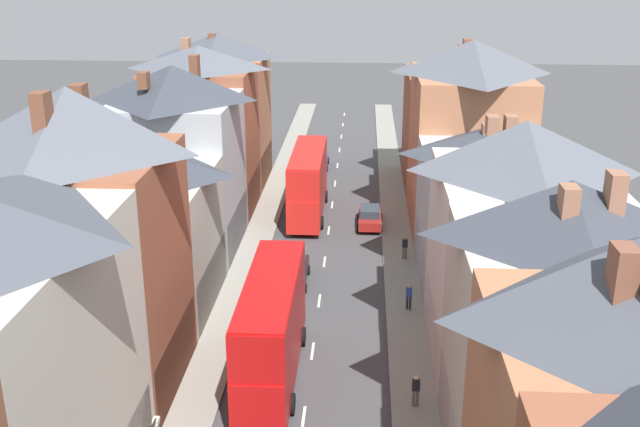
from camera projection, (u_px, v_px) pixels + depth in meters
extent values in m
cube|color=gray|center=(254.00, 248.00, 53.13)|extent=(2.20, 104.00, 0.14)
cube|color=gray|center=(398.00, 251.00, 52.56)|extent=(2.20, 104.00, 0.14)
cube|color=silver|center=(304.00, 418.00, 34.06)|extent=(0.14, 1.80, 0.01)
cube|color=silver|center=(313.00, 351.00, 39.70)|extent=(0.14, 1.80, 0.01)
cube|color=silver|center=(319.00, 301.00, 45.34)|extent=(0.14, 1.80, 0.01)
cube|color=silver|center=(325.00, 262.00, 50.99)|extent=(0.14, 1.80, 0.01)
cube|color=silver|center=(329.00, 230.00, 56.63)|extent=(0.14, 1.80, 0.01)
cube|color=silver|center=(332.00, 205.00, 62.27)|extent=(0.14, 1.80, 0.01)
cube|color=silver|center=(335.00, 183.00, 67.92)|extent=(0.14, 1.80, 0.01)
cube|color=silver|center=(337.00, 165.00, 73.56)|extent=(0.14, 1.80, 0.01)
cube|color=silver|center=(340.00, 150.00, 79.20)|extent=(0.14, 1.80, 0.01)
cube|color=silver|center=(341.00, 136.00, 84.85)|extent=(0.14, 1.80, 0.01)
cube|color=silver|center=(343.00, 125.00, 90.49)|extent=(0.14, 1.80, 0.01)
cube|color=silver|center=(344.00, 114.00, 96.13)|extent=(0.14, 1.80, 0.01)
cube|color=#935138|center=(87.00, 277.00, 34.58)|extent=(8.00, 8.28, 11.70)
cube|color=#1E5133|center=(176.00, 360.00, 35.79)|extent=(0.12, 7.62, 3.20)
pyramid|color=#565B66|center=(69.00, 121.00, 32.13)|extent=(8.00, 8.28, 2.97)
cube|color=brown|center=(79.00, 97.00, 33.93)|extent=(0.60, 0.90, 1.21)
cube|color=brown|center=(42.00, 112.00, 30.04)|extent=(0.60, 0.90, 1.59)
cube|color=#BCB7A8|center=(143.00, 242.00, 43.46)|extent=(8.00, 9.31, 8.11)
cube|color=navy|center=(212.00, 282.00, 44.06)|extent=(0.12, 8.56, 3.20)
pyramid|color=#383D47|center=(136.00, 160.00, 41.81)|extent=(8.00, 9.31, 1.74)
cube|color=brown|center=(129.00, 145.00, 43.27)|extent=(0.60, 0.90, 0.92)
cube|color=brown|center=(147.00, 157.00, 40.50)|extent=(0.60, 0.90, 1.04)
cube|color=#ADB2B7|center=(179.00, 176.00, 51.61)|extent=(8.00, 8.92, 10.65)
cube|color=black|center=(237.00, 228.00, 52.64)|extent=(0.12, 8.21, 3.20)
pyramid|color=#383D47|center=(173.00, 82.00, 49.44)|extent=(8.00, 8.92, 2.30)
cube|color=brown|center=(195.00, 66.00, 50.84)|extent=(0.60, 0.90, 1.56)
cube|color=brown|center=(144.00, 80.00, 47.06)|extent=(0.60, 0.90, 1.05)
cube|color=#935138|center=(203.00, 142.00, 59.21)|extent=(8.00, 7.53, 11.43)
cube|color=maroon|center=(254.00, 192.00, 60.37)|extent=(0.12, 6.93, 3.20)
pyramid|color=#565B66|center=(198.00, 57.00, 57.00)|extent=(8.00, 7.53, 1.78)
cube|color=#99664C|center=(186.00, 46.00, 58.27)|extent=(0.60, 0.90, 1.26)
cube|color=#B2704C|center=(221.00, 121.00, 66.64)|extent=(8.00, 8.20, 11.24)
cube|color=navy|center=(266.00, 165.00, 67.77)|extent=(0.12, 7.54, 3.20)
pyramid|color=#474C56|center=(218.00, 45.00, 64.41)|extent=(8.00, 8.20, 2.10)
cube|color=brown|center=(212.00, 39.00, 64.08)|extent=(0.60, 0.90, 1.01)
cube|color=brown|center=(623.00, 273.00, 19.29)|extent=(0.60, 0.90, 1.45)
cube|color=#BCB7A8|center=(552.00, 352.00, 29.91)|extent=(8.00, 7.49, 9.88)
cube|color=navy|center=(449.00, 419.00, 31.25)|extent=(0.12, 6.89, 3.20)
pyramid|color=#383D47|center=(569.00, 209.00, 27.88)|extent=(8.00, 7.49, 2.25)
cube|color=#99664C|center=(568.00, 203.00, 26.53)|extent=(0.60, 0.90, 1.27)
cube|color=#99664C|center=(615.00, 194.00, 27.06)|extent=(0.60, 0.90, 1.59)
cube|color=silver|center=(514.00, 267.00, 37.68)|extent=(8.00, 9.08, 10.00)
cube|color=black|center=(432.00, 325.00, 39.04)|extent=(0.12, 8.36, 3.20)
pyramid|color=#565B66|center=(526.00, 147.00, 35.58)|extent=(8.00, 9.08, 2.54)
cube|color=#99664C|center=(492.00, 125.00, 37.64)|extent=(0.60, 0.90, 0.98)
cube|color=#99664C|center=(510.00, 125.00, 37.63)|extent=(0.60, 0.90, 1.00)
cube|color=#ADB2B7|center=(485.00, 219.00, 46.77)|extent=(8.00, 9.64, 8.34)
cube|color=black|center=(420.00, 256.00, 47.85)|extent=(0.12, 8.87, 3.20)
pyramid|color=#383D47|center=(491.00, 142.00, 45.09)|extent=(8.00, 9.64, 1.65)
cube|color=#99664C|center=(487.00, 133.00, 44.81)|extent=(0.60, 0.90, 1.11)
cube|color=#B2704C|center=(466.00, 152.00, 55.80)|extent=(8.00, 10.76, 11.70)
cube|color=navy|center=(411.00, 204.00, 57.44)|extent=(0.12, 9.90, 3.20)
pyramid|color=#565B66|center=(473.00, 56.00, 53.45)|extent=(8.00, 10.76, 2.35)
cube|color=brown|center=(467.00, 46.00, 54.48)|extent=(0.60, 0.90, 1.09)
cube|color=#935138|center=(451.00, 130.00, 66.08)|extent=(8.00, 10.52, 10.07)
cube|color=black|center=(405.00, 166.00, 67.45)|extent=(0.12, 9.68, 3.20)
pyramid|color=#565B66|center=(455.00, 59.00, 64.02)|extent=(8.00, 10.52, 2.26)
cube|color=brown|center=(462.00, 55.00, 60.96)|extent=(0.60, 0.90, 1.58)
cube|color=#B70F0F|center=(272.00, 348.00, 36.70)|extent=(2.44, 10.80, 2.50)
cube|color=#B70F0F|center=(271.00, 304.00, 35.90)|extent=(2.44, 10.58, 2.30)
cube|color=#B70F0F|center=(271.00, 282.00, 35.50)|extent=(2.39, 10.37, 0.10)
cube|color=#28333D|center=(283.00, 297.00, 41.67)|extent=(2.20, 0.10, 1.20)
cube|color=#28333D|center=(283.00, 259.00, 40.90)|extent=(2.20, 0.10, 1.10)
cube|color=#28333D|center=(248.00, 343.00, 36.69)|extent=(0.06, 9.18, 0.90)
cube|color=#28333D|center=(246.00, 302.00, 35.93)|extent=(0.06, 9.18, 0.90)
cube|color=yellow|center=(283.00, 245.00, 40.63)|extent=(1.34, 0.08, 0.32)
cylinder|color=black|center=(257.00, 335.00, 40.30)|extent=(0.30, 1.00, 1.00)
cylinder|color=black|center=(303.00, 336.00, 40.17)|extent=(0.30, 1.00, 1.00)
cylinder|color=black|center=(239.00, 402.00, 34.36)|extent=(0.30, 1.00, 1.00)
cylinder|color=black|center=(291.00, 404.00, 34.23)|extent=(0.30, 1.00, 1.00)
cube|color=red|center=(308.00, 196.00, 59.30)|extent=(2.44, 10.80, 2.50)
cube|color=red|center=(308.00, 167.00, 58.50)|extent=(2.44, 10.58, 2.30)
cube|color=red|center=(308.00, 152.00, 58.10)|extent=(2.39, 10.37, 0.10)
cube|color=#28333D|center=(313.00, 174.00, 64.27)|extent=(2.20, 0.10, 1.20)
cube|color=#28333D|center=(313.00, 148.00, 63.50)|extent=(2.20, 0.10, 1.10)
cube|color=#28333D|center=(293.00, 192.00, 59.29)|extent=(0.06, 9.18, 0.90)
cube|color=#28333D|center=(293.00, 165.00, 58.53)|extent=(0.06, 9.18, 0.90)
cube|color=yellow|center=(313.00, 139.00, 63.23)|extent=(1.34, 0.08, 0.32)
cylinder|color=black|center=(297.00, 196.00, 62.91)|extent=(0.30, 1.00, 1.00)
cylinder|color=black|center=(326.00, 197.00, 62.77)|extent=(0.30, 1.00, 1.00)
cylinder|color=black|center=(289.00, 222.00, 56.96)|extent=(0.30, 1.00, 1.00)
cylinder|color=black|center=(321.00, 223.00, 56.83)|extent=(0.30, 1.00, 1.00)
cube|color=black|center=(293.00, 273.00, 47.54)|extent=(1.70, 4.50, 0.72)
cube|color=#28333D|center=(293.00, 265.00, 47.11)|extent=(1.46, 2.25, 0.60)
cylinder|color=black|center=(282.00, 269.00, 49.02)|extent=(0.20, 0.62, 0.62)
cylinder|color=black|center=(308.00, 270.00, 48.93)|extent=(0.20, 0.62, 0.62)
cylinder|color=black|center=(278.00, 287.00, 46.40)|extent=(0.20, 0.62, 0.62)
cylinder|color=black|center=(305.00, 288.00, 46.31)|extent=(0.20, 0.62, 0.62)
cube|color=maroon|center=(370.00, 218.00, 57.27)|extent=(1.70, 4.19, 0.68)
cube|color=#28333D|center=(370.00, 211.00, 56.86)|extent=(1.46, 2.10, 0.60)
cylinder|color=black|center=(359.00, 217.00, 58.65)|extent=(0.20, 0.62, 0.62)
cylinder|color=black|center=(380.00, 217.00, 58.56)|extent=(0.20, 0.62, 0.62)
cylinder|color=black|center=(358.00, 228.00, 56.21)|extent=(0.20, 0.62, 0.62)
cylinder|color=black|center=(381.00, 229.00, 56.11)|extent=(0.20, 0.62, 0.62)
cube|color=navy|center=(319.00, 161.00, 72.67)|extent=(1.70, 4.46, 0.69)
cube|color=#28333D|center=(319.00, 155.00, 72.24)|extent=(1.46, 2.23, 0.60)
cylinder|color=black|center=(311.00, 160.00, 74.13)|extent=(0.20, 0.62, 0.62)
cylinder|color=black|center=(328.00, 161.00, 74.04)|extent=(0.20, 0.62, 0.62)
cylinder|color=black|center=(309.00, 168.00, 71.53)|extent=(0.20, 0.62, 0.62)
cylinder|color=black|center=(327.00, 168.00, 71.44)|extent=(0.20, 0.62, 0.62)
cylinder|color=brown|center=(413.00, 398.00, 34.58)|extent=(0.14, 0.14, 0.84)
cylinder|color=brown|center=(417.00, 398.00, 34.57)|extent=(0.14, 0.14, 0.84)
cube|color=black|center=(416.00, 385.00, 34.34)|extent=(0.36, 0.22, 0.54)
sphere|color=beige|center=(416.00, 378.00, 34.21)|extent=(0.22, 0.22, 0.22)
cylinder|color=#23232D|center=(407.00, 303.00, 43.86)|extent=(0.14, 0.14, 0.84)
cylinder|color=#23232D|center=(410.00, 303.00, 43.85)|extent=(0.14, 0.14, 0.84)
cube|color=#2D4C9E|center=(409.00, 292.00, 43.62)|extent=(0.36, 0.22, 0.54)
sphere|color=tan|center=(409.00, 286.00, 43.49)|extent=(0.22, 0.22, 0.22)
cylinder|color=brown|center=(403.00, 253.00, 51.04)|extent=(0.14, 0.14, 0.84)
cylinder|color=brown|center=(406.00, 253.00, 51.03)|extent=(0.14, 0.14, 0.84)
cube|color=black|center=(405.00, 243.00, 50.80)|extent=(0.36, 0.22, 0.54)
sphere|color=#9E7051|center=(405.00, 238.00, 50.67)|extent=(0.22, 0.22, 0.22)
cylinder|color=black|center=(152.00, 427.00, 24.45)|extent=(0.08, 0.90, 0.08)
cube|color=beige|center=(156.00, 421.00, 24.90)|extent=(0.20, 0.32, 0.20)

